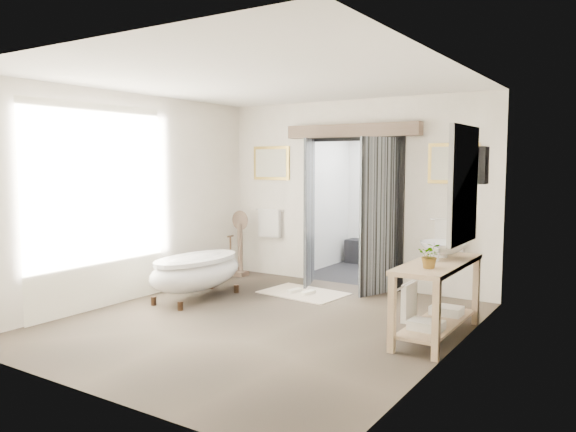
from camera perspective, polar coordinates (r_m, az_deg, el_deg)
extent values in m
plane|color=brown|center=(6.94, -2.73, -10.74)|extent=(5.00, 5.00, 0.00)
cube|color=silver|center=(4.88, -20.15, -0.61)|extent=(4.50, 0.02, 2.90)
cube|color=silver|center=(8.19, -15.70, 1.88)|extent=(0.02, 5.00, 2.90)
cube|color=silver|center=(5.68, 16.01, 0.33)|extent=(0.02, 5.00, 2.90)
cube|color=silver|center=(9.60, -1.50, 2.59)|extent=(1.45, 0.02, 2.90)
cube|color=silver|center=(8.27, 16.24, 1.89)|extent=(1.45, 0.02, 2.90)
cube|color=silver|center=(8.84, 6.79, 9.76)|extent=(1.60, 0.02, 0.60)
cube|color=white|center=(6.73, -2.85, 13.70)|extent=(4.50, 5.00, 0.02)
cube|color=white|center=(7.78, -18.75, 0.86)|extent=(0.02, 2.20, 2.70)
cube|color=gray|center=(6.23, 17.41, 3.04)|extent=(0.05, 0.95, 1.25)
cube|color=silver|center=(6.24, 17.15, 3.05)|extent=(0.01, 0.80, 1.10)
cube|color=black|center=(7.18, 18.79, 4.89)|extent=(0.20, 0.20, 0.45)
sphere|color=#FFCC8C|center=(7.18, 18.79, 4.89)|extent=(0.10, 0.10, 0.10)
cube|color=black|center=(9.91, 9.17, -5.81)|extent=(2.20, 2.00, 0.01)
cube|color=white|center=(9.74, 9.40, 8.74)|extent=(2.20, 2.00, 0.02)
cube|color=white|center=(10.67, 11.43, 1.70)|extent=(2.20, 0.02, 2.50)
cube|color=white|center=(10.23, 3.63, 1.64)|extent=(0.02, 2.00, 2.50)
cube|color=white|center=(9.36, 15.47, 1.09)|extent=(0.02, 2.00, 2.50)
cube|color=black|center=(10.62, 10.97, -3.88)|extent=(2.00, 0.35, 0.45)
cylinder|color=silver|center=(10.78, 9.43, 3.63)|extent=(0.40, 0.03, 0.40)
cylinder|color=silver|center=(10.48, 13.45, 3.51)|extent=(0.40, 0.03, 0.40)
cube|color=black|center=(9.23, 2.22, 0.60)|extent=(0.07, 0.10, 2.30)
cube|color=black|center=(8.53, 11.51, 0.08)|extent=(0.07, 0.10, 2.30)
cube|color=black|center=(8.82, 6.77, 7.81)|extent=(1.67, 0.10, 0.07)
cube|color=black|center=(8.83, 2.18, 0.37)|extent=(0.32, 0.76, 2.30)
cube|color=black|center=(8.28, 9.34, -0.04)|extent=(0.32, 0.76, 2.30)
cube|color=brown|center=(8.74, 6.49, 8.63)|extent=(2.20, 0.20, 0.20)
cube|color=#B1903C|center=(9.58, -1.70, 5.39)|extent=(0.72, 0.03, 0.57)
cube|color=silver|center=(9.57, -1.75, 5.39)|extent=(0.62, 0.01, 0.47)
cube|color=#B1903C|center=(8.23, 16.45, 5.15)|extent=(0.72, 0.03, 0.57)
cube|color=silver|center=(8.22, 16.42, 5.15)|extent=(0.62, 0.01, 0.47)
cylinder|color=silver|center=(9.58, -1.82, 0.60)|extent=(0.60, 0.02, 0.02)
cube|color=silver|center=(9.59, -1.89, -0.72)|extent=(0.42, 0.08, 0.48)
cylinder|color=silver|center=(8.23, 16.22, -0.43)|extent=(0.60, 0.02, 0.02)
cube|color=silver|center=(8.24, 16.14, -1.96)|extent=(0.42, 0.08, 0.48)
cylinder|color=#332216|center=(7.92, -13.50, -8.38)|extent=(0.08, 0.08, 0.12)
cylinder|color=#332216|center=(7.58, -10.88, -8.96)|extent=(0.08, 0.08, 0.12)
cylinder|color=#332216|center=(8.76, -7.84, -6.94)|extent=(0.08, 0.08, 0.12)
cylinder|color=#332216|center=(8.45, -5.27, -7.37)|extent=(0.08, 0.08, 0.12)
ellipsoid|color=white|center=(8.10, -9.28, -5.63)|extent=(0.75, 1.68, 0.53)
cylinder|color=#332216|center=(8.62, -5.88, -2.71)|extent=(0.03, 0.03, 0.22)
cube|color=tan|center=(5.87, 10.51, -9.54)|extent=(0.07, 0.07, 0.85)
cube|color=tan|center=(5.72, 14.83, -10.04)|extent=(0.07, 0.07, 0.85)
cube|color=tan|center=(7.23, 15.01, -6.78)|extent=(0.07, 0.07, 0.85)
cube|color=tan|center=(7.11, 18.56, -7.09)|extent=(0.07, 0.07, 0.85)
cube|color=tan|center=(6.39, 15.02, -4.73)|extent=(0.55, 1.60, 0.05)
cube|color=tan|center=(6.54, 14.87, -10.48)|extent=(0.45, 1.50, 0.03)
cylinder|color=silver|center=(6.52, 12.70, -6.49)|extent=(0.02, 1.40, 0.02)
cube|color=silver|center=(6.43, 12.19, -8.49)|extent=(0.06, 0.34, 0.42)
cube|color=silver|center=(6.20, 13.87, -10.71)|extent=(0.35, 0.25, 0.10)
cube|color=silver|center=(6.85, 15.80, -9.21)|extent=(0.35, 0.25, 0.10)
cube|color=brown|center=(9.68, -4.86, -5.83)|extent=(0.21, 0.21, 0.08)
cylinder|color=brown|center=(9.60, -4.88, -3.21)|extent=(0.09, 0.09, 0.83)
cylinder|color=silver|center=(9.56, -4.83, -0.43)|extent=(0.29, 0.02, 0.29)
cylinder|color=brown|center=(9.55, -4.89, -0.43)|extent=(0.33, 0.01, 0.33)
cube|color=beige|center=(8.38, 1.58, -7.83)|extent=(1.27, 0.91, 0.01)
cube|color=white|center=(8.39, 0.66, -7.58)|extent=(0.13, 0.27, 0.05)
cube|color=white|center=(8.27, 2.06, -7.78)|extent=(0.13, 0.27, 0.05)
imported|color=white|center=(6.67, 15.47, -3.31)|extent=(0.62, 0.62, 0.18)
imported|color=gray|center=(5.96, 14.26, -3.91)|extent=(0.28, 0.26, 0.27)
imported|color=gray|center=(6.40, 14.63, -3.52)|extent=(0.11, 0.11, 0.21)
imported|color=gray|center=(7.06, 16.51, -2.91)|extent=(0.15, 0.15, 0.17)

